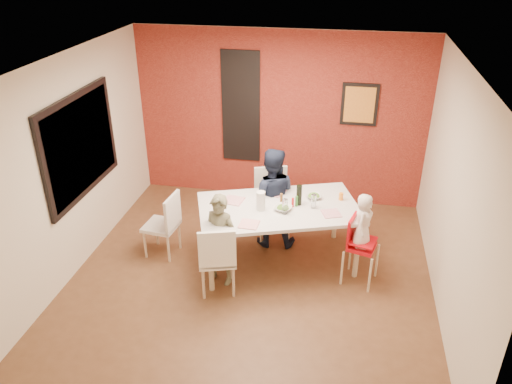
% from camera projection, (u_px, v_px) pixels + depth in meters
% --- Properties ---
extents(ground, '(4.50, 4.50, 0.00)m').
position_uv_depth(ground, '(252.00, 275.00, 6.41)').
color(ground, brown).
rests_on(ground, ground).
extents(ceiling, '(4.50, 4.50, 0.02)m').
position_uv_depth(ceiling, '(251.00, 64.00, 5.16)').
color(ceiling, silver).
rests_on(ceiling, wall_back).
extents(wall_back, '(4.50, 0.02, 2.70)m').
position_uv_depth(wall_back, '(279.00, 118.00, 7.75)').
color(wall_back, beige).
rests_on(wall_back, ground).
extents(wall_front, '(4.50, 0.02, 2.70)m').
position_uv_depth(wall_front, '(194.00, 308.00, 3.82)').
color(wall_front, beige).
rests_on(wall_front, ground).
extents(wall_left, '(0.02, 4.50, 2.70)m').
position_uv_depth(wall_left, '(73.00, 166.00, 6.16)').
color(wall_left, beige).
rests_on(wall_left, ground).
extents(wall_right, '(0.02, 4.50, 2.70)m').
position_uv_depth(wall_right, '(454.00, 198.00, 5.42)').
color(wall_right, beige).
rests_on(wall_right, ground).
extents(brick_accent_wall, '(4.50, 0.02, 2.70)m').
position_uv_depth(brick_accent_wall, '(279.00, 119.00, 7.73)').
color(brick_accent_wall, maroon).
rests_on(brick_accent_wall, ground).
extents(picture_window_frame, '(0.05, 1.70, 1.30)m').
position_uv_depth(picture_window_frame, '(80.00, 145.00, 6.23)').
color(picture_window_frame, black).
rests_on(picture_window_frame, wall_left).
extents(picture_window_pane, '(0.02, 1.55, 1.15)m').
position_uv_depth(picture_window_pane, '(81.00, 145.00, 6.23)').
color(picture_window_pane, black).
rests_on(picture_window_pane, wall_left).
extents(glassblock_strip, '(0.55, 0.03, 1.70)m').
position_uv_depth(glassblock_strip, '(241.00, 107.00, 7.75)').
color(glassblock_strip, silver).
rests_on(glassblock_strip, wall_back).
extents(glassblock_surround, '(0.60, 0.03, 1.76)m').
position_uv_depth(glassblock_surround, '(241.00, 107.00, 7.74)').
color(glassblock_surround, black).
rests_on(glassblock_surround, wall_back).
extents(art_print_frame, '(0.54, 0.03, 0.64)m').
position_uv_depth(art_print_frame, '(359.00, 105.00, 7.38)').
color(art_print_frame, black).
rests_on(art_print_frame, wall_back).
extents(art_print_canvas, '(0.44, 0.01, 0.54)m').
position_uv_depth(art_print_canvas, '(359.00, 105.00, 7.36)').
color(art_print_canvas, gold).
rests_on(art_print_canvas, wall_back).
extents(dining_table, '(2.26, 1.71, 0.83)m').
position_uv_depth(dining_table, '(279.00, 212.00, 6.33)').
color(dining_table, silver).
rests_on(dining_table, ground).
extents(chair_near, '(0.54, 0.54, 0.94)m').
position_uv_depth(chair_near, '(217.00, 257.00, 5.86)').
color(chair_near, white).
rests_on(chair_near, ground).
extents(chair_far, '(0.59, 0.59, 1.01)m').
position_uv_depth(chair_far, '(272.00, 199.00, 7.05)').
color(chair_far, beige).
rests_on(chair_far, ground).
extents(chair_left, '(0.46, 0.46, 0.91)m').
position_uv_depth(chair_left, '(166.00, 222.00, 6.61)').
color(chair_left, white).
rests_on(chair_left, ground).
extents(high_chair, '(0.46, 0.46, 0.89)m').
position_uv_depth(high_chair, '(359.00, 244.00, 6.09)').
color(high_chair, red).
rests_on(high_chair, ground).
extents(child_near, '(0.50, 0.39, 1.20)m').
position_uv_depth(child_near, '(220.00, 240.00, 6.04)').
color(child_near, brown).
rests_on(child_near, ground).
extents(child_far, '(0.75, 0.61, 1.43)m').
position_uv_depth(child_far, '(271.00, 198.00, 6.76)').
color(child_far, black).
rests_on(child_far, ground).
extents(toddler, '(0.29, 0.38, 0.69)m').
position_uv_depth(toddler, '(363.00, 221.00, 5.92)').
color(toddler, silver).
rests_on(toddler, high_chair).
extents(plate_near_left, '(0.23, 0.23, 0.01)m').
position_uv_depth(plate_near_left, '(249.00, 224.00, 5.91)').
color(plate_near_left, white).
rests_on(plate_near_left, dining_table).
extents(plate_far_mid, '(0.31, 0.31, 0.01)m').
position_uv_depth(plate_far_mid, '(274.00, 192.00, 6.64)').
color(plate_far_mid, white).
rests_on(plate_far_mid, dining_table).
extents(plate_near_right, '(0.28, 0.28, 0.01)m').
position_uv_depth(plate_near_right, '(331.00, 213.00, 6.13)').
color(plate_near_right, white).
rests_on(plate_near_right, dining_table).
extents(plate_far_left, '(0.28, 0.28, 0.01)m').
position_uv_depth(plate_far_left, '(233.00, 200.00, 6.43)').
color(plate_far_left, white).
rests_on(plate_far_left, dining_table).
extents(salad_bowl_a, '(0.27, 0.27, 0.05)m').
position_uv_depth(salad_bowl_a, '(283.00, 208.00, 6.21)').
color(salad_bowl_a, white).
rests_on(salad_bowl_a, dining_table).
extents(salad_bowl_b, '(0.25, 0.25, 0.05)m').
position_uv_depth(salad_bowl_b, '(314.00, 196.00, 6.49)').
color(salad_bowl_b, silver).
rests_on(salad_bowl_b, dining_table).
extents(wine_bottle, '(0.07, 0.07, 0.27)m').
position_uv_depth(wine_bottle, '(299.00, 195.00, 6.29)').
color(wine_bottle, black).
rests_on(wine_bottle, dining_table).
extents(wine_glass_a, '(0.07, 0.07, 0.20)m').
position_uv_depth(wine_glass_a, '(285.00, 207.00, 6.09)').
color(wine_glass_a, silver).
rests_on(wine_glass_a, dining_table).
extents(wine_glass_b, '(0.07, 0.07, 0.19)m').
position_uv_depth(wine_glass_b, '(314.00, 201.00, 6.23)').
color(wine_glass_b, silver).
rests_on(wine_glass_b, dining_table).
extents(paper_towel_roll, '(0.11, 0.11, 0.25)m').
position_uv_depth(paper_towel_roll, '(261.00, 201.00, 6.17)').
color(paper_towel_roll, white).
rests_on(paper_towel_roll, dining_table).
extents(condiment_red, '(0.03, 0.03, 0.12)m').
position_uv_depth(condiment_red, '(293.00, 202.00, 6.27)').
color(condiment_red, red).
rests_on(condiment_red, dining_table).
extents(condiment_green, '(0.04, 0.04, 0.14)m').
position_uv_depth(condiment_green, '(297.00, 201.00, 6.28)').
color(condiment_green, '#317527').
rests_on(condiment_green, dining_table).
extents(condiment_brown, '(0.04, 0.04, 0.14)m').
position_uv_depth(condiment_brown, '(281.00, 199.00, 6.35)').
color(condiment_brown, brown).
rests_on(condiment_brown, dining_table).
extents(sippy_cup, '(0.06, 0.06, 0.10)m').
position_uv_depth(sippy_cup, '(341.00, 196.00, 6.44)').
color(sippy_cup, orange).
rests_on(sippy_cup, dining_table).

